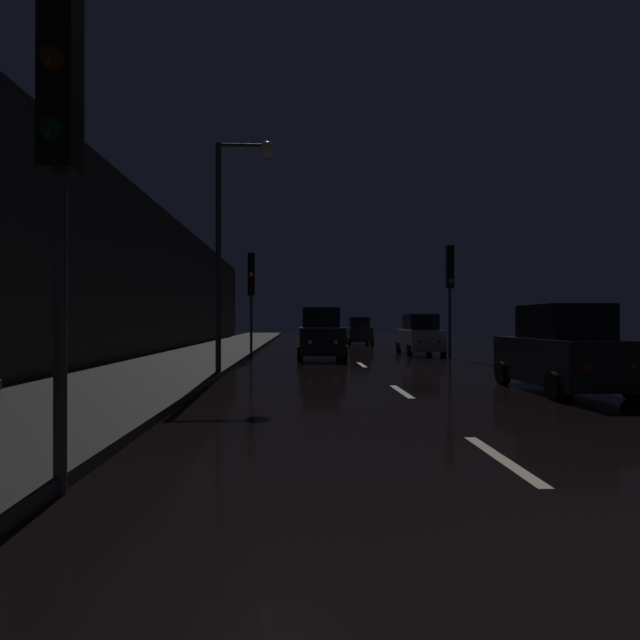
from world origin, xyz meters
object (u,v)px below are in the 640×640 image
(streetlamp_overhead, at_px, (235,219))
(traffic_light_near_left, at_px, (60,109))
(traffic_light_far_left, at_px, (251,282))
(traffic_light_far_right, at_px, (450,276))
(car_parked_right_near, at_px, (561,352))
(car_distant_taillights, at_px, (359,332))
(car_approaching_headlights, at_px, (320,335))
(car_parked_right_far, at_px, (420,336))

(streetlamp_overhead, bearing_deg, traffic_light_near_left, -92.09)
(traffic_light_near_left, xyz_separation_m, traffic_light_far_left, (0.10, 18.63, -0.18))
(traffic_light_far_right, height_order, car_parked_right_near, traffic_light_far_right)
(traffic_light_near_left, relative_size, car_parked_right_near, 1.25)
(car_distant_taillights, bearing_deg, streetlamp_overhead, 164.39)
(traffic_light_near_left, bearing_deg, traffic_light_far_left, 177.12)
(streetlamp_overhead, xyz_separation_m, car_parked_right_near, (7.79, -3.53, -3.65))
(car_approaching_headlights, xyz_separation_m, car_distant_taillights, (3.35, 14.45, -0.13))
(car_parked_right_near, bearing_deg, traffic_light_far_right, -4.00)
(traffic_light_far_right, distance_m, car_distant_taillights, 14.56)
(traffic_light_far_right, distance_m, car_parked_right_far, 3.70)
(car_distant_taillights, distance_m, car_parked_right_near, 25.57)
(streetlamp_overhead, height_order, car_approaching_headlights, streetlamp_overhead)
(traffic_light_far_left, relative_size, streetlamp_overhead, 0.69)
(car_parked_right_far, bearing_deg, traffic_light_far_left, 103.23)
(car_parked_right_near, bearing_deg, car_distant_taillights, 3.70)
(car_distant_taillights, bearing_deg, traffic_light_near_left, 168.58)
(traffic_light_near_left, relative_size, streetlamp_overhead, 0.72)
(traffic_light_far_left, distance_m, car_approaching_headlights, 3.96)
(car_parked_right_near, bearing_deg, traffic_light_near_left, 129.55)
(traffic_light_near_left, bearing_deg, traffic_light_far_right, 151.17)
(streetlamp_overhead, distance_m, car_parked_right_near, 9.30)
(car_parked_right_far, bearing_deg, car_approaching_headlights, 118.54)
(traffic_light_near_left, relative_size, car_parked_right_far, 1.26)
(streetlamp_overhead, bearing_deg, car_parked_right_near, -24.38)
(traffic_light_far_right, xyz_separation_m, streetlamp_overhead, (-8.59, -7.90, 0.92))
(car_approaching_headlights, relative_size, car_parked_right_near, 1.11)
(streetlamp_overhead, bearing_deg, car_parked_right_far, 52.76)
(traffic_light_far_left, height_order, car_parked_right_far, traffic_light_far_left)
(traffic_light_far_right, xyz_separation_m, car_distant_taillights, (-2.45, 14.09, -2.76))
(car_approaching_headlights, distance_m, car_parked_right_far, 5.69)
(car_approaching_headlights, height_order, car_parked_right_far, car_approaching_headlights)
(car_approaching_headlights, bearing_deg, traffic_light_far_right, 93.64)
(car_approaching_headlights, bearing_deg, car_parked_right_far, 118.54)
(traffic_light_far_right, distance_m, car_approaching_headlights, 6.38)
(traffic_light_far_left, xyz_separation_m, car_parked_right_near, (8.06, -11.88, -2.47))
(traffic_light_far_right, xyz_separation_m, car_approaching_headlights, (-5.80, -0.37, -2.63))
(traffic_light_near_left, distance_m, car_approaching_headlights, 18.26)
(traffic_light_far_right, distance_m, car_parked_right_near, 11.78)
(car_parked_right_far, bearing_deg, traffic_light_far_right, -161.21)
(traffic_light_far_left, distance_m, car_parked_right_near, 14.57)
(traffic_light_far_right, distance_m, traffic_light_far_left, 8.88)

